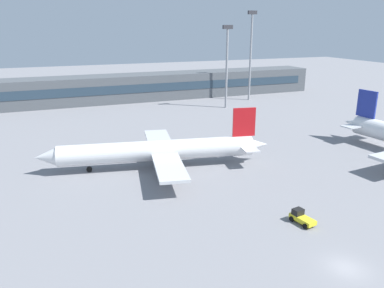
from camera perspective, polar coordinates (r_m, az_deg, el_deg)
name	(u,v)px	position (r m, az deg, el deg)	size (l,w,h in m)	color
ground_plane	(202,157)	(77.74, 1.48, -1.94)	(400.00, 400.00, 0.00)	gray
terminal_building	(128,88)	(138.08, -9.47, 8.19)	(141.55, 12.13, 9.00)	#4C5156
airplane_mid	(157,151)	(71.41, -5.26, -1.01)	(42.80, 30.20, 10.64)	silver
baggage_tug_yellow	(301,217)	(54.54, 15.83, -10.37)	(2.31, 3.80, 1.75)	yellow
floodlight_tower_west	(227,61)	(123.45, 5.17, 12.11)	(3.20, 0.80, 25.49)	gray
floodlight_tower_east	(251,50)	(137.84, 8.68, 13.50)	(3.20, 0.80, 30.10)	gray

